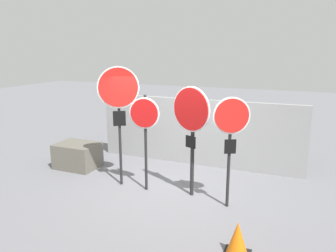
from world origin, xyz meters
The scene contains 8 objects.
ground_plane centered at (0.00, 0.00, 0.00)m, with size 40.00×40.00×0.00m, color slate.
fence_back centered at (0.00, 1.81, 0.90)m, with size 5.55×0.12×1.79m.
stop_sign_0 centered at (-1.17, -0.20, 2.04)m, with size 0.78×0.50×2.71m.
stop_sign_1 centered at (-0.52, -0.25, 1.56)m, with size 0.67×0.15×2.13m.
stop_sign_2 centered at (0.48, -0.14, 1.65)m, with size 0.88×0.36×2.35m.
stop_sign_3 centered at (1.33, -0.36, 1.63)m, with size 0.65×0.33×2.21m.
traffic_cone_0 centered at (1.80, -1.86, 0.27)m, with size 0.40×0.40×0.55m.
storage_crate centered at (-2.83, 0.39, 0.33)m, with size 1.07×0.82×0.65m.
Camera 1 is at (2.50, -6.34, 3.06)m, focal length 35.00 mm.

